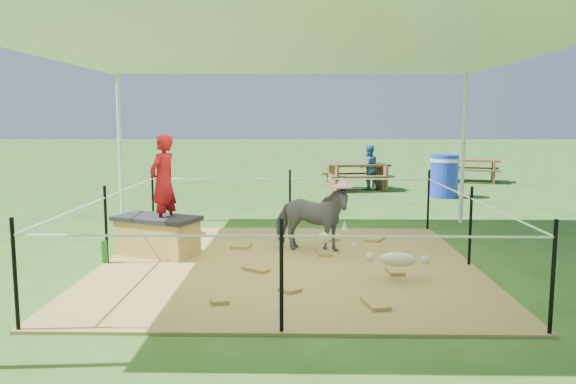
{
  "coord_description": "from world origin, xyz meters",
  "views": [
    {
      "loc": [
        0.14,
        -6.8,
        1.81
      ],
      "look_at": [
        0.0,
        0.6,
        0.85
      ],
      "focal_mm": 35.0,
      "sensor_mm": 36.0,
      "label": 1
    }
  ],
  "objects_px": {
    "green_bottle": "(105,252)",
    "picnic_table_far": "(471,171)",
    "woman": "(163,174)",
    "distant_person": "(369,168)",
    "foal": "(398,257)",
    "pony": "(311,219)",
    "trash_barrel": "(444,176)",
    "straw_bale": "(157,237)",
    "picnic_table_near": "(356,177)"
  },
  "relations": [
    {
      "from": "green_bottle",
      "to": "pony",
      "type": "height_order",
      "value": "pony"
    },
    {
      "from": "green_bottle",
      "to": "picnic_table_near",
      "type": "distance_m",
      "value": 8.58
    },
    {
      "from": "pony",
      "to": "picnic_table_far",
      "type": "xyz_separation_m",
      "value": [
        4.87,
        8.97,
        -0.15
      ]
    },
    {
      "from": "woman",
      "to": "green_bottle",
      "type": "relative_size",
      "value": 4.32
    },
    {
      "from": "trash_barrel",
      "to": "distant_person",
      "type": "distance_m",
      "value": 2.11
    },
    {
      "from": "green_bottle",
      "to": "distant_person",
      "type": "height_order",
      "value": "distant_person"
    },
    {
      "from": "picnic_table_near",
      "to": "distant_person",
      "type": "height_order",
      "value": "distant_person"
    },
    {
      "from": "straw_bale",
      "to": "pony",
      "type": "bearing_deg",
      "value": 5.62
    },
    {
      "from": "straw_bale",
      "to": "picnic_table_near",
      "type": "distance_m",
      "value": 7.93
    },
    {
      "from": "picnic_table_near",
      "to": "picnic_table_far",
      "type": "relative_size",
      "value": 1.03
    },
    {
      "from": "woman",
      "to": "picnic_table_far",
      "type": "height_order",
      "value": "woman"
    },
    {
      "from": "picnic_table_near",
      "to": "distant_person",
      "type": "xyz_separation_m",
      "value": [
        0.31,
        0.03,
        0.24
      ]
    },
    {
      "from": "straw_bale",
      "to": "trash_barrel",
      "type": "bearing_deg",
      "value": 47.92
    },
    {
      "from": "woman",
      "to": "picnic_table_near",
      "type": "relative_size",
      "value": 0.76
    },
    {
      "from": "picnic_table_far",
      "to": "distant_person",
      "type": "relative_size",
      "value": 1.36
    },
    {
      "from": "picnic_table_near",
      "to": "green_bottle",
      "type": "bearing_deg",
      "value": -127.34
    },
    {
      "from": "straw_bale",
      "to": "trash_barrel",
      "type": "relative_size",
      "value": 1.03
    },
    {
      "from": "straw_bale",
      "to": "picnic_table_far",
      "type": "height_order",
      "value": "picnic_table_far"
    },
    {
      "from": "distant_person",
      "to": "trash_barrel",
      "type": "bearing_deg",
      "value": 115.73
    },
    {
      "from": "straw_bale",
      "to": "pony",
      "type": "height_order",
      "value": "pony"
    },
    {
      "from": "woman",
      "to": "picnic_table_far",
      "type": "xyz_separation_m",
      "value": [
        6.8,
        9.17,
        -0.78
      ]
    },
    {
      "from": "woman",
      "to": "trash_barrel",
      "type": "bearing_deg",
      "value": 161.75
    },
    {
      "from": "foal",
      "to": "picnic_table_near",
      "type": "height_order",
      "value": "picnic_table_near"
    },
    {
      "from": "straw_bale",
      "to": "picnic_table_near",
      "type": "height_order",
      "value": "picnic_table_near"
    },
    {
      "from": "green_bottle",
      "to": "picnic_table_far",
      "type": "height_order",
      "value": "picnic_table_far"
    },
    {
      "from": "woman",
      "to": "picnic_table_far",
      "type": "bearing_deg",
      "value": 166.71
    },
    {
      "from": "distant_person",
      "to": "picnic_table_near",
      "type": "bearing_deg",
      "value": -17.96
    },
    {
      "from": "straw_bale",
      "to": "trash_barrel",
      "type": "height_order",
      "value": "trash_barrel"
    },
    {
      "from": "trash_barrel",
      "to": "distant_person",
      "type": "bearing_deg",
      "value": 139.01
    },
    {
      "from": "green_bottle",
      "to": "distant_person",
      "type": "relative_size",
      "value": 0.25
    },
    {
      "from": "woman",
      "to": "pony",
      "type": "bearing_deg",
      "value": 119.19
    },
    {
      "from": "green_bottle",
      "to": "distant_person",
      "type": "bearing_deg",
      "value": 61.12
    },
    {
      "from": "straw_bale",
      "to": "woman",
      "type": "height_order",
      "value": "woman"
    },
    {
      "from": "trash_barrel",
      "to": "green_bottle",
      "type": "bearing_deg",
      "value": -132.8
    },
    {
      "from": "woman",
      "to": "green_bottle",
      "type": "xyz_separation_m",
      "value": [
        -0.65,
        -0.45,
        -0.93
      ]
    },
    {
      "from": "straw_bale",
      "to": "woman",
      "type": "distance_m",
      "value": 0.85
    },
    {
      "from": "picnic_table_far",
      "to": "trash_barrel",
      "type": "bearing_deg",
      "value": -100.35
    },
    {
      "from": "trash_barrel",
      "to": "picnic_table_near",
      "type": "relative_size",
      "value": 0.62
    },
    {
      "from": "straw_bale",
      "to": "woman",
      "type": "relative_size",
      "value": 0.83
    },
    {
      "from": "woman",
      "to": "trash_barrel",
      "type": "relative_size",
      "value": 1.24
    },
    {
      "from": "pony",
      "to": "picnic_table_far",
      "type": "bearing_deg",
      "value": -11.38
    },
    {
      "from": "picnic_table_near",
      "to": "woman",
      "type": "bearing_deg",
      "value": -124.63
    },
    {
      "from": "woman",
      "to": "distant_person",
      "type": "distance_m",
      "value": 8.06
    },
    {
      "from": "foal",
      "to": "woman",
      "type": "bearing_deg",
      "value": 167.5
    },
    {
      "from": "picnic_table_far",
      "to": "pony",
      "type": "bearing_deg",
      "value": -102.68
    },
    {
      "from": "foal",
      "to": "picnic_table_near",
      "type": "distance_m",
      "value": 8.36
    },
    {
      "from": "pony",
      "to": "foal",
      "type": "distance_m",
      "value": 1.67
    },
    {
      "from": "straw_bale",
      "to": "distant_person",
      "type": "height_order",
      "value": "distant_person"
    },
    {
      "from": "straw_bale",
      "to": "trash_barrel",
      "type": "xyz_separation_m",
      "value": [
        5.26,
        5.83,
        0.24
      ]
    },
    {
      "from": "green_bottle",
      "to": "picnic_table_far",
      "type": "relative_size",
      "value": 0.18
    }
  ]
}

